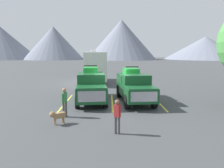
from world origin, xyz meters
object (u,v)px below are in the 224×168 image
object	(u,v)px
pickup_truck_b	(134,86)
person_a	(65,100)
camper_trailer_a	(94,65)
dog	(57,115)
person_b	(117,114)
pickup_truck_a	(91,85)

from	to	relation	value
pickup_truck_b	person_a	xyz separation A→B (m)	(-4.36, -3.87, -0.22)
camper_trailer_a	dog	bearing A→B (deg)	-93.34
person_a	person_b	size ratio (longest dim) A/B	1.05
person_b	dog	bearing A→B (deg)	156.88
person_a	dog	bearing A→B (deg)	-96.80
pickup_truck_a	person_a	world-z (taller)	pickup_truck_a
pickup_truck_a	camper_trailer_a	bearing A→B (deg)	92.54
pickup_truck_b	person_b	distance (m)	6.64
pickup_truck_a	pickup_truck_b	xyz separation A→B (m)	(3.21, -0.26, -0.01)
person_a	pickup_truck_b	bearing A→B (deg)	41.57
pickup_truck_b	dog	distance (m)	6.90
pickup_truck_a	person_b	world-z (taller)	pickup_truck_a
pickup_truck_a	person_b	size ratio (longest dim) A/B	3.68
pickup_truck_a	person_a	bearing A→B (deg)	-105.60
person_b	dog	distance (m)	3.32
pickup_truck_b	camper_trailer_a	distance (m)	10.59
pickup_truck_a	pickup_truck_b	distance (m)	3.22
person_a	camper_trailer_a	bearing A→B (deg)	86.99
pickup_truck_a	pickup_truck_b	world-z (taller)	pickup_truck_a
pickup_truck_b	camper_trailer_a	size ratio (longest dim) A/B	0.65
pickup_truck_a	person_b	bearing A→B (deg)	-75.70
camper_trailer_a	person_a	world-z (taller)	camper_trailer_a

